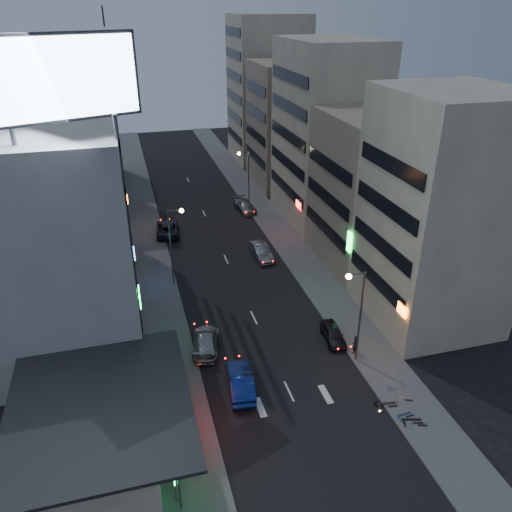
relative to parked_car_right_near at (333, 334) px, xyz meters
name	(u,v)px	position (x,y,z in m)	size (l,w,h in m)	color
ground	(308,431)	(-5.60, -8.98, -0.65)	(180.00, 180.00, 0.00)	black
sidewalk_left	(151,252)	(-13.60, 21.02, -0.59)	(4.00, 120.00, 0.12)	#4C4C4F
sidewalk_right	(283,236)	(2.40, 21.02, -0.59)	(4.00, 120.00, 0.12)	#4C4C4F
food_court	(88,430)	(-19.50, -6.98, 1.34)	(11.00, 13.00, 3.88)	beige
white_building	(43,221)	(-22.60, 11.02, 8.35)	(14.00, 24.00, 18.00)	#ABABA7
shophouse_near	(439,213)	(9.40, 1.52, 9.35)	(10.00, 11.00, 20.00)	beige
shophouse_mid	(376,191)	(9.90, 13.02, 7.35)	(11.00, 12.00, 16.00)	gray
shophouse_far	(326,134)	(9.40, 26.02, 10.35)	(10.00, 14.00, 22.00)	beige
far_left_a	(74,139)	(-21.10, 36.02, 9.35)	(11.00, 10.00, 20.00)	#ABABA7
far_left_b	(78,135)	(-21.60, 49.02, 6.85)	(12.00, 10.00, 15.00)	gray
far_right_a	(290,124)	(9.90, 41.02, 8.35)	(11.00, 12.00, 18.00)	gray
far_right_b	(268,90)	(10.40, 55.02, 11.35)	(12.00, 12.00, 24.00)	beige
billboard	(56,79)	(-18.59, 0.99, 21.01)	(9.52, 3.75, 6.20)	#595B60
street_lamp_right_near	(357,305)	(0.30, -2.98, 4.72)	(1.60, 0.44, 8.02)	#595B60
street_lamp_left	(174,236)	(-11.50, 13.02, 4.72)	(1.60, 0.44, 8.02)	#595B60
street_lamp_right_far	(246,172)	(0.30, 31.02, 4.72)	(1.60, 0.44, 8.02)	#595B60
parked_car_right_near	(333,334)	(0.00, 0.00, 0.00)	(1.53, 3.79, 1.29)	#27262B
parked_car_right_mid	(261,251)	(-1.70, 16.37, 0.13)	(1.64, 4.71, 1.55)	gray
parked_car_left	(167,228)	(-11.12, 25.56, 0.14)	(2.60, 5.63, 1.56)	#28292D
parked_car_right_far	(245,206)	(0.00, 30.42, 0.09)	(2.05, 5.04, 1.46)	gray
road_car_blue	(241,381)	(-9.00, -3.86, 0.16)	(1.71, 4.91, 1.62)	navy
road_car_silver	(206,341)	(-10.60, 1.71, 0.08)	(2.04, 5.03, 1.46)	#95989C
person	(355,344)	(0.96, -2.17, 0.27)	(0.58, 0.38, 1.60)	black
scooter_black_a	(422,412)	(2.26, -10.03, 0.07)	(1.96, 0.65, 1.20)	black
scooter_silver_a	(427,415)	(2.42, -10.34, 0.02)	(1.80, 0.60, 1.10)	#A1A4A8
scooter_blue	(411,406)	(1.91, -9.24, 0.00)	(1.72, 0.57, 1.05)	navy
scooter_black_b	(396,395)	(1.37, -8.09, 0.08)	(1.98, 0.66, 1.21)	black
scooter_silver_b	(413,392)	(2.77, -8.05, -0.02)	(1.65, 0.55, 1.01)	#A9ACB1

